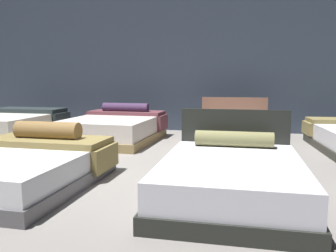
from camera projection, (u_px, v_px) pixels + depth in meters
name	position (u px, v px, depth m)	size (l,w,h in m)	color
ground_plane	(146.00, 169.00, 4.76)	(18.00, 18.00, 0.02)	gray
showroom_back_wall	(186.00, 56.00, 8.08)	(18.00, 0.06, 3.50)	#333D4C
bed_1	(22.00, 167.00, 3.96)	(1.68, 2.03, 0.67)	#565457
bed_2	(231.00, 178.00, 3.49)	(1.45, 1.97, 0.84)	black
bed_4	(12.00, 126.00, 7.19)	(1.68, 2.11, 0.57)	brown
bed_5	(114.00, 128.00, 6.85)	(1.76, 2.20, 0.71)	olive
bed_6	(233.00, 134.00, 6.31)	(1.44, 1.96, 0.85)	brown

